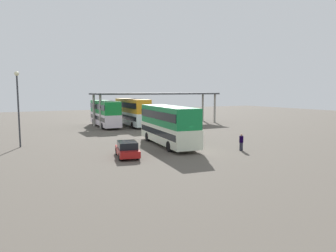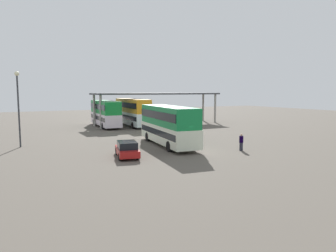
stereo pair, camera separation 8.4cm
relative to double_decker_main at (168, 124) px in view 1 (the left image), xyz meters
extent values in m
plane|color=#564F47|center=(0.59, -4.01, -2.21)|extent=(140.00, 140.00, 0.00)
cube|color=silver|center=(0.00, -0.01, -0.98)|extent=(3.80, 10.90, 1.76)
cube|color=#137B3C|center=(0.00, -0.01, 0.85)|extent=(3.70, 10.68, 1.91)
cube|color=black|center=(0.00, -0.01, -0.77)|extent=(3.79, 10.48, 0.60)
cube|color=black|center=(0.00, -0.01, 0.95)|extent=(3.79, 10.48, 0.76)
cube|color=black|center=(0.63, 5.24, -0.72)|extent=(2.16, 0.36, 1.06)
cube|color=orange|center=(0.63, 5.24, 0.13)|extent=(1.77, 0.29, 0.36)
cylinder|color=black|center=(-0.75, 3.41, -1.71)|extent=(0.40, 1.03, 1.00)
cylinder|color=black|center=(1.54, 3.14, -1.71)|extent=(0.40, 1.03, 1.00)
cylinder|color=black|center=(-1.54, -3.16, -1.71)|extent=(0.40, 1.03, 1.00)
cylinder|color=black|center=(0.74, -3.43, -1.71)|extent=(0.40, 1.03, 1.00)
cube|color=#A61817|center=(-5.76, -3.45, -1.72)|extent=(2.45, 4.10, 0.55)
cube|color=black|center=(-5.80, -3.64, -1.15)|extent=(1.94, 2.39, 0.58)
cylinder|color=black|center=(-6.22, -2.13, -1.91)|extent=(0.33, 0.63, 0.60)
cylinder|color=black|center=(-4.78, -2.46, -1.91)|extent=(0.33, 0.63, 0.60)
cylinder|color=black|center=(-6.75, -4.45, -1.91)|extent=(0.33, 0.63, 0.60)
cylinder|color=black|center=(-5.30, -4.78, -1.91)|extent=(0.33, 0.63, 0.60)
cube|color=silver|center=(-0.66, 19.78, -0.97)|extent=(3.24, 11.23, 1.78)
cube|color=#127B30|center=(-0.66, 19.78, 0.88)|extent=(3.15, 11.00, 1.93)
cube|color=black|center=(-0.66, 19.78, -0.76)|extent=(3.24, 10.79, 0.61)
cube|color=black|center=(-0.66, 19.78, 0.98)|extent=(3.24, 10.79, 0.77)
cube|color=black|center=(-0.27, 25.26, -0.70)|extent=(2.09, 0.25, 1.07)
cube|color=orange|center=(-0.27, 25.26, 0.15)|extent=(1.72, 0.20, 0.36)
cylinder|color=black|center=(-1.52, 23.29, -1.71)|extent=(0.35, 1.02, 1.00)
cylinder|color=black|center=(0.69, 23.13, -1.71)|extent=(0.35, 1.02, 1.00)
cylinder|color=black|center=(-2.01, 16.44, -1.71)|extent=(0.35, 1.02, 1.00)
cylinder|color=black|center=(0.21, 16.28, -1.71)|extent=(0.35, 1.02, 1.00)
cube|color=white|center=(3.43, 18.52, -0.91)|extent=(2.92, 11.00, 1.91)
cube|color=orange|center=(3.43, 18.52, 1.08)|extent=(2.84, 10.78, 2.07)
cube|color=black|center=(3.43, 18.52, -0.68)|extent=(2.94, 10.57, 0.65)
cube|color=black|center=(3.43, 18.52, 1.19)|extent=(2.94, 10.57, 0.83)
cube|color=black|center=(3.68, 23.91, -0.62)|extent=(2.05, 0.20, 1.15)
cube|color=orange|center=(3.68, 23.91, 0.30)|extent=(1.69, 0.16, 0.36)
cylinder|color=black|center=(2.50, 21.95, -1.71)|extent=(0.33, 1.01, 1.00)
cylinder|color=black|center=(4.67, 21.85, -1.71)|extent=(0.33, 1.01, 1.00)
cylinder|color=black|center=(2.19, 15.20, -1.71)|extent=(0.33, 1.01, 1.00)
cylinder|color=black|center=(4.36, 15.10, -1.71)|extent=(0.33, 1.01, 1.00)
cube|color=#33353A|center=(8.34, 19.20, 2.92)|extent=(21.95, 5.12, 0.25)
cylinder|color=#9E9B93|center=(18.72, 21.06, 0.29)|extent=(0.36, 0.36, 5.01)
cylinder|color=#9E9B93|center=(18.70, 17.25, 0.29)|extent=(0.36, 0.36, 5.01)
cylinder|color=#9E9B93|center=(-2.01, 21.16, 0.29)|extent=(0.36, 0.36, 5.01)
cylinder|color=#9E9B93|center=(-2.03, 17.35, 0.29)|extent=(0.36, 0.36, 5.01)
cylinder|color=#33353A|center=(-13.48, 5.98, 1.33)|extent=(0.16, 0.16, 7.09)
sphere|color=beige|center=(-13.48, 5.98, 5.03)|extent=(0.44, 0.44, 0.44)
cylinder|color=#262633|center=(4.68, -5.80, -1.82)|extent=(0.32, 0.32, 0.77)
cylinder|color=black|center=(4.68, -5.80, -1.13)|extent=(0.38, 0.38, 0.61)
sphere|color=tan|center=(4.68, -5.80, -0.72)|extent=(0.22, 0.22, 0.22)
camera|label=1|loc=(-14.99, -28.05, 3.30)|focal=33.47mm
camera|label=2|loc=(-14.92, -28.09, 3.30)|focal=33.47mm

